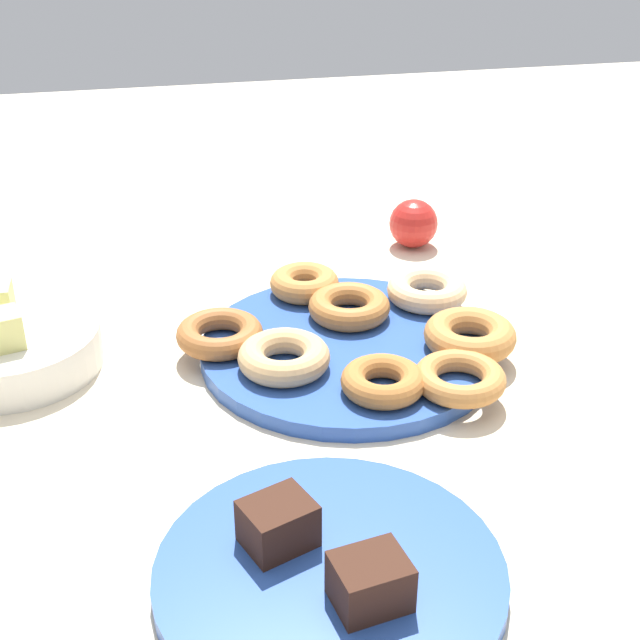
{
  "coord_description": "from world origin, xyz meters",
  "views": [
    {
      "loc": [
        -0.78,
        0.2,
        0.48
      ],
      "look_at": [
        0.0,
        0.03,
        0.05
      ],
      "focal_mm": 50.1,
      "sensor_mm": 36.0,
      "label": 1
    }
  ],
  "objects_px": {
    "cake_plate": "(330,574)",
    "brownie_near": "(370,582)",
    "donut_6": "(220,334)",
    "apple": "(413,223)",
    "donut_plate": "(348,349)",
    "fruit_bowl": "(12,349)",
    "donut_3": "(470,335)",
    "melon_chunk_left": "(2,330)",
    "donut_7": "(427,290)",
    "donut_0": "(383,381)",
    "donut_4": "(304,283)",
    "brownie_far": "(278,524)",
    "donut_1": "(284,357)",
    "donut_5": "(460,378)",
    "donut_2": "(349,307)"
  },
  "relations": [
    {
      "from": "donut_plate",
      "to": "fruit_bowl",
      "type": "bearing_deg",
      "value": 81.36
    },
    {
      "from": "donut_5",
      "to": "apple",
      "type": "bearing_deg",
      "value": -10.65
    },
    {
      "from": "brownie_near",
      "to": "donut_6",
      "type": "bearing_deg",
      "value": 9.21
    },
    {
      "from": "donut_0",
      "to": "brownie_near",
      "type": "distance_m",
      "value": 0.26
    },
    {
      "from": "donut_3",
      "to": "melon_chunk_left",
      "type": "bearing_deg",
      "value": 82.93
    },
    {
      "from": "donut_5",
      "to": "brownie_far",
      "type": "bearing_deg",
      "value": 129.84
    },
    {
      "from": "donut_plate",
      "to": "donut_4",
      "type": "bearing_deg",
      "value": 10.59
    },
    {
      "from": "donut_2",
      "to": "brownie_far",
      "type": "height_order",
      "value": "brownie_far"
    },
    {
      "from": "donut_4",
      "to": "cake_plate",
      "type": "relative_size",
      "value": 0.31
    },
    {
      "from": "donut_6",
      "to": "donut_7",
      "type": "relative_size",
      "value": 1.0
    },
    {
      "from": "donut_2",
      "to": "donut_5",
      "type": "height_order",
      "value": "donut_2"
    },
    {
      "from": "donut_4",
      "to": "apple",
      "type": "height_order",
      "value": "apple"
    },
    {
      "from": "brownie_far",
      "to": "apple",
      "type": "bearing_deg",
      "value": -26.95
    },
    {
      "from": "donut_4",
      "to": "fruit_bowl",
      "type": "height_order",
      "value": "donut_4"
    },
    {
      "from": "fruit_bowl",
      "to": "apple",
      "type": "distance_m",
      "value": 0.54
    },
    {
      "from": "donut_1",
      "to": "donut_plate",
      "type": "bearing_deg",
      "value": -63.24
    },
    {
      "from": "donut_5",
      "to": "melon_chunk_left",
      "type": "xyz_separation_m",
      "value": [
        0.13,
        0.42,
        0.03
      ]
    },
    {
      "from": "donut_6",
      "to": "fruit_bowl",
      "type": "bearing_deg",
      "value": 82.7
    },
    {
      "from": "donut_1",
      "to": "fruit_bowl",
      "type": "distance_m",
      "value": 0.28
    },
    {
      "from": "brownie_far",
      "to": "apple",
      "type": "height_order",
      "value": "apple"
    },
    {
      "from": "donut_3",
      "to": "brownie_near",
      "type": "distance_m",
      "value": 0.37
    },
    {
      "from": "donut_plate",
      "to": "donut_7",
      "type": "bearing_deg",
      "value": -56.14
    },
    {
      "from": "donut_0",
      "to": "donut_6",
      "type": "height_order",
      "value": "same"
    },
    {
      "from": "donut_7",
      "to": "apple",
      "type": "height_order",
      "value": "apple"
    },
    {
      "from": "donut_6",
      "to": "brownie_near",
      "type": "height_order",
      "value": "brownie_near"
    },
    {
      "from": "donut_6",
      "to": "brownie_near",
      "type": "relative_size",
      "value": 1.78
    },
    {
      "from": "cake_plate",
      "to": "brownie_near",
      "type": "height_order",
      "value": "brownie_near"
    },
    {
      "from": "donut_4",
      "to": "melon_chunk_left",
      "type": "distance_m",
      "value": 0.34
    },
    {
      "from": "donut_1",
      "to": "brownie_far",
      "type": "relative_size",
      "value": 1.81
    },
    {
      "from": "donut_plate",
      "to": "brownie_far",
      "type": "distance_m",
      "value": 0.31
    },
    {
      "from": "donut_6",
      "to": "brownie_far",
      "type": "distance_m",
      "value": 0.3
    },
    {
      "from": "donut_2",
      "to": "cake_plate",
      "type": "bearing_deg",
      "value": 164.13
    },
    {
      "from": "donut_7",
      "to": "cake_plate",
      "type": "height_order",
      "value": "donut_7"
    },
    {
      "from": "donut_0",
      "to": "brownie_far",
      "type": "xyz_separation_m",
      "value": [
        -0.18,
        0.13,
        0.0
      ]
    },
    {
      "from": "donut_2",
      "to": "apple",
      "type": "bearing_deg",
      "value": -33.78
    },
    {
      "from": "donut_7",
      "to": "apple",
      "type": "bearing_deg",
      "value": -12.83
    },
    {
      "from": "brownie_far",
      "to": "fruit_bowl",
      "type": "relative_size",
      "value": 0.28
    },
    {
      "from": "donut_plate",
      "to": "brownie_near",
      "type": "distance_m",
      "value": 0.36
    },
    {
      "from": "donut_plate",
      "to": "donut_7",
      "type": "height_order",
      "value": "donut_7"
    },
    {
      "from": "apple",
      "to": "brownie_near",
      "type": "bearing_deg",
      "value": 159.99
    },
    {
      "from": "brownie_far",
      "to": "melon_chunk_left",
      "type": "distance_m",
      "value": 0.37
    },
    {
      "from": "donut_0",
      "to": "donut_4",
      "type": "bearing_deg",
      "value": 8.37
    },
    {
      "from": "donut_4",
      "to": "donut_7",
      "type": "bearing_deg",
      "value": -109.4
    },
    {
      "from": "donut_plate",
      "to": "donut_6",
      "type": "bearing_deg",
      "value": 79.24
    },
    {
      "from": "cake_plate",
      "to": "donut_4",
      "type": "bearing_deg",
      "value": -8.84
    },
    {
      "from": "donut_2",
      "to": "donut_1",
      "type": "bearing_deg",
      "value": 135.89
    },
    {
      "from": "donut_1",
      "to": "donut_5",
      "type": "relative_size",
      "value": 1.04
    },
    {
      "from": "donut_plate",
      "to": "donut_7",
      "type": "distance_m",
      "value": 0.13
    },
    {
      "from": "donut_0",
      "to": "cake_plate",
      "type": "bearing_deg",
      "value": 154.98
    },
    {
      "from": "donut_0",
      "to": "donut_4",
      "type": "xyz_separation_m",
      "value": [
        0.22,
        0.03,
        0.0
      ]
    }
  ]
}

